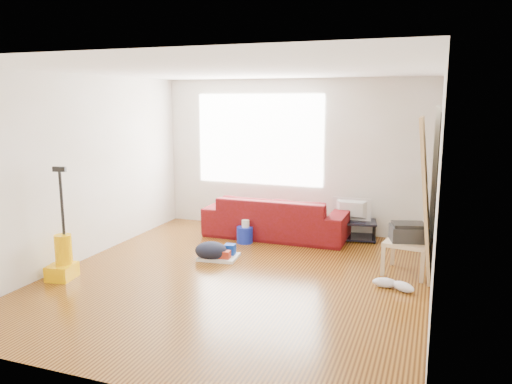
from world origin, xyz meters
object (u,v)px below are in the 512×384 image
(backpack, at_px, (211,259))
(sofa, at_px, (276,236))
(side_table, at_px, (408,246))
(bucket, at_px, (245,243))
(vacuum, at_px, (63,258))
(tv_stand, at_px, (350,229))
(cleaning_tray, at_px, (220,254))

(backpack, bearing_deg, sofa, 64.19)
(sofa, bearing_deg, side_table, 152.67)
(side_table, distance_m, bucket, 2.51)
(backpack, distance_m, vacuum, 1.91)
(bucket, relative_size, vacuum, 0.18)
(tv_stand, bearing_deg, sofa, -176.02)
(tv_stand, xyz_separation_m, vacuum, (-3.02, -2.97, 0.10))
(vacuum, bearing_deg, cleaning_tray, 32.84)
(tv_stand, height_order, bucket, tv_stand)
(cleaning_tray, bearing_deg, tv_stand, 46.17)
(sofa, distance_m, backpack, 1.49)
(bucket, bearing_deg, vacuum, -124.92)
(side_table, distance_m, cleaning_tray, 2.49)
(bucket, height_order, vacuum, vacuum)
(tv_stand, bearing_deg, side_table, -64.53)
(sofa, height_order, bucket, sofa)
(sofa, relative_size, backpack, 5.01)
(sofa, relative_size, vacuum, 1.63)
(backpack, bearing_deg, bucket, 74.44)
(bucket, bearing_deg, sofa, 55.18)
(tv_stand, xyz_separation_m, bucket, (-1.48, -0.77, -0.16))
(tv_stand, height_order, vacuum, vacuum)
(cleaning_tray, distance_m, backpack, 0.14)
(side_table, xyz_separation_m, vacuum, (-3.95, -1.63, -0.10))
(backpack, height_order, vacuum, vacuum)
(tv_stand, distance_m, vacuum, 4.23)
(sofa, distance_m, bucket, 0.61)
(cleaning_tray, bearing_deg, bucket, 86.95)
(bucket, xyz_separation_m, cleaning_tray, (-0.04, -0.82, 0.06))
(bucket, bearing_deg, tv_stand, 27.40)
(bucket, xyz_separation_m, backpack, (-0.14, -0.91, 0.00))
(side_table, relative_size, cleaning_tray, 1.09)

